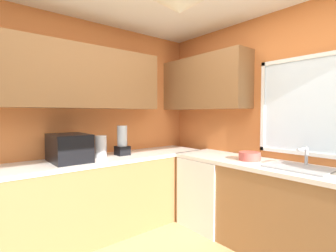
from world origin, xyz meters
name	(u,v)px	position (x,y,z in m)	size (l,w,h in m)	color
room_shell	(164,74)	(-0.78, 0.49, 1.79)	(3.69, 3.34, 2.57)	#D17238
counter_run_left	(91,198)	(-1.48, 0.00, 0.44)	(0.65, 2.95, 0.88)	olive
counter_run_back	(298,215)	(0.21, 1.30, 0.44)	(2.78, 0.65, 0.88)	olive
dishwasher	(211,191)	(-0.82, 1.27, 0.42)	(0.60, 0.60, 0.84)	white
microwave	(69,148)	(-1.48, -0.23, 1.03)	(0.48, 0.36, 0.29)	black
kettle	(101,147)	(-1.46, 0.11, 1.01)	(0.13, 0.13, 0.26)	#B7B7BC
sink_assembly	(299,167)	(0.21, 1.31, 0.90)	(0.53, 0.40, 0.19)	#9EA0A5
bowl	(250,156)	(-0.30, 1.30, 0.93)	(0.23, 0.23, 0.09)	#B74C42
blender_appliance	(122,142)	(-1.48, 0.40, 1.05)	(0.15, 0.15, 0.36)	black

